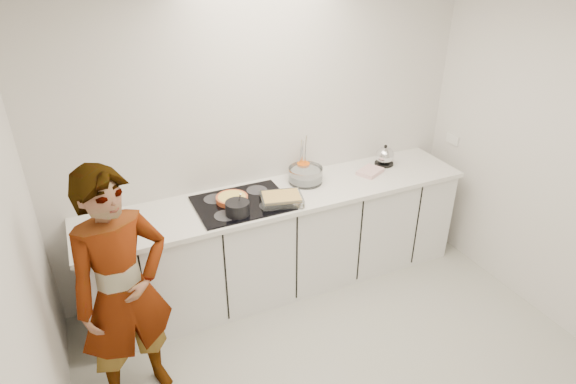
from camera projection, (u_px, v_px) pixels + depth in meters
name	position (u px, v px, depth m)	size (l,w,h in m)	color
wall_back	(266.00, 136.00, 3.98)	(3.60, 0.00, 2.60)	silver
wall_left	(16.00, 328.00, 2.03)	(0.00, 3.20, 2.60)	silver
base_cabinets	(282.00, 242.00, 4.13)	(3.20, 0.58, 0.87)	white
countertop	(282.00, 196.00, 3.91)	(3.24, 0.64, 0.04)	white
hob	(242.00, 203.00, 3.76)	(0.72, 0.54, 0.01)	black
tart_dish	(232.00, 198.00, 3.76)	(0.32, 0.32, 0.04)	#CC542A
saucepan	(238.00, 208.00, 3.57)	(0.19, 0.19, 0.17)	black
baking_dish	(281.00, 199.00, 3.74)	(0.37, 0.31, 0.06)	silver
mixing_bowl	(306.00, 176.00, 4.06)	(0.38, 0.38, 0.13)	silver
tea_towel	(370.00, 171.00, 4.23)	(0.22, 0.16, 0.04)	white
kettle	(385.00, 156.00, 4.37)	(0.23, 0.23, 0.20)	black
utensil_crock	(303.00, 170.00, 4.14)	(0.11, 0.11, 0.14)	#F75D05
cook	(123.00, 293.00, 2.93)	(0.61, 0.40, 1.69)	white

